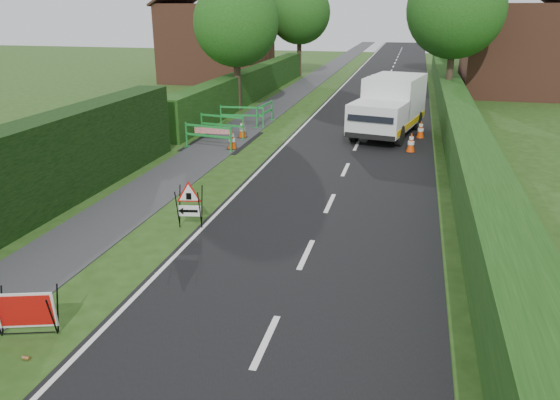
{
  "coord_description": "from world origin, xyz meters",
  "views": [
    {
      "loc": [
        4.59,
        -10.04,
        5.32
      ],
      "look_at": [
        1.6,
        2.2,
        0.84
      ],
      "focal_mm": 35.0,
      "sensor_mm": 36.0,
      "label": 1
    }
  ],
  "objects_px": {
    "red_rect_sign": "(26,311)",
    "hatchback_car": "(381,82)",
    "works_van": "(390,105)",
    "triangle_sign": "(188,201)"
  },
  "relations": [
    {
      "from": "hatchback_car",
      "to": "works_van",
      "type": "bearing_deg",
      "value": -108.6
    },
    {
      "from": "triangle_sign",
      "to": "works_van",
      "type": "relative_size",
      "value": 0.18
    },
    {
      "from": "red_rect_sign",
      "to": "hatchback_car",
      "type": "xyz_separation_m",
      "value": [
        3.87,
        30.48,
        0.09
      ]
    },
    {
      "from": "works_van",
      "to": "hatchback_car",
      "type": "bearing_deg",
      "value": 106.98
    },
    {
      "from": "triangle_sign",
      "to": "hatchback_car",
      "type": "height_order",
      "value": "hatchback_car"
    },
    {
      "from": "hatchback_car",
      "to": "red_rect_sign",
      "type": "bearing_deg",
      "value": -121.08
    },
    {
      "from": "red_rect_sign",
      "to": "triangle_sign",
      "type": "distance_m",
      "value": 5.19
    },
    {
      "from": "works_van",
      "to": "red_rect_sign",
      "type": "bearing_deg",
      "value": -94.72
    },
    {
      "from": "red_rect_sign",
      "to": "hatchback_car",
      "type": "relative_size",
      "value": 0.33
    },
    {
      "from": "red_rect_sign",
      "to": "works_van",
      "type": "height_order",
      "value": "works_van"
    }
  ]
}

